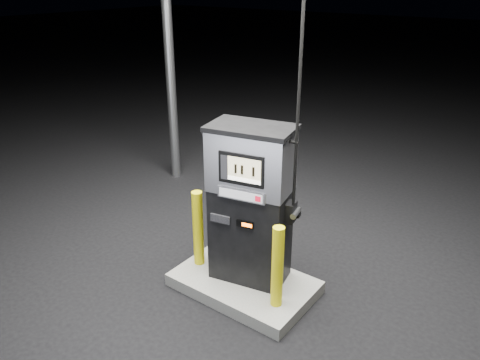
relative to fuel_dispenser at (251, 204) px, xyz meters
The scene contains 5 objects.
ground 1.10m from the fuel_dispenser, 99.94° to the right, with size 80.00×80.00×0.00m, color black.
pump_island 1.02m from the fuel_dispenser, 99.94° to the right, with size 1.60×1.00×0.15m, color slate.
fuel_dispenser is the anchor object (origin of this frame).
bollard_left 0.82m from the fuel_dispenser, 166.07° to the right, with size 0.13×0.13×0.96m, color yellow.
bollard_right 0.76m from the fuel_dispenser, 26.74° to the right, with size 0.13×0.13×0.94m, color yellow.
Camera 1 is at (2.66, -3.68, 3.41)m, focal length 35.00 mm.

